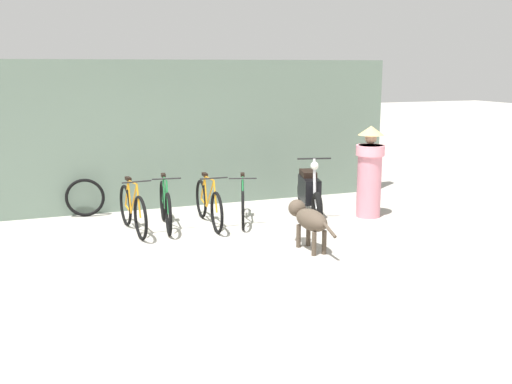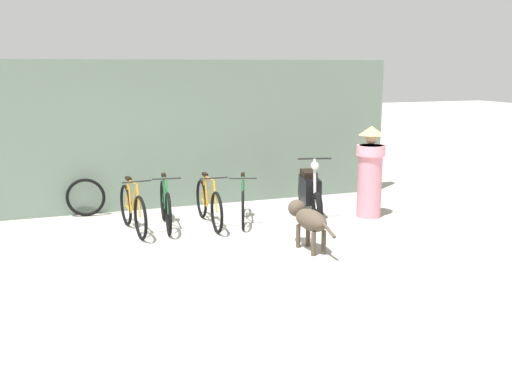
% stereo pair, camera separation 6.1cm
% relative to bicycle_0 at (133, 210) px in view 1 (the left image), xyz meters
% --- Properties ---
extents(ground_plane, '(60.00, 60.00, 0.00)m').
position_rel_bicycle_0_xyz_m(ground_plane, '(0.96, -1.55, -0.37)').
color(ground_plane, '#ADA89E').
extents(shop_wall_back, '(9.05, 0.20, 2.76)m').
position_rel_bicycle_0_xyz_m(shop_wall_back, '(0.96, 1.59, 1.01)').
color(shop_wall_back, slate).
rests_on(shop_wall_back, ground).
extents(bicycle_0, '(0.46, 1.65, 0.91)m').
position_rel_bicycle_0_xyz_m(bicycle_0, '(0.00, 0.00, 0.00)').
color(bicycle_0, black).
rests_on(bicycle_0, ground).
extents(bicycle_1, '(0.46, 1.71, 0.90)m').
position_rel_bicycle_0_xyz_m(bicycle_1, '(0.56, 0.12, -0.00)').
color(bicycle_1, black).
rests_on(bicycle_1, ground).
extents(bicycle_2, '(0.46, 1.75, 0.89)m').
position_rel_bicycle_0_xyz_m(bicycle_2, '(1.27, 0.01, -0.01)').
color(bicycle_2, black).
rests_on(bicycle_2, ground).
extents(bicycle_3, '(0.62, 1.58, 0.84)m').
position_rel_bicycle_0_xyz_m(bicycle_3, '(1.90, 0.04, -0.03)').
color(bicycle_3, black).
rests_on(bicycle_3, ground).
extents(motorcycle, '(0.68, 1.94, 1.11)m').
position_rel_bicycle_0_xyz_m(motorcycle, '(3.14, -0.00, 0.07)').
color(motorcycle, black).
rests_on(motorcycle, ground).
extents(stray_dog, '(0.37, 1.26, 0.68)m').
position_rel_bicycle_0_xyz_m(stray_dog, '(2.27, -1.82, 0.09)').
color(stray_dog, '#4C3F33').
rests_on(stray_dog, ground).
extents(person_in_robes, '(0.69, 0.69, 1.62)m').
position_rel_bicycle_0_xyz_m(person_in_robes, '(4.11, -0.43, 0.47)').
color(person_in_robes, pink).
rests_on(person_in_robes, ground).
extents(spare_tire_left, '(0.69, 0.16, 0.69)m').
position_rel_bicycle_0_xyz_m(spare_tire_left, '(-0.63, 1.34, -0.02)').
color(spare_tire_left, black).
rests_on(spare_tire_left, ground).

